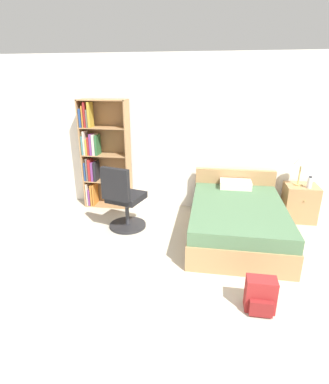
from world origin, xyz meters
name	(u,v)px	position (x,y,z in m)	size (l,w,h in m)	color
ground_plane	(207,358)	(0.00, 0.00, 0.00)	(14.00, 14.00, 0.00)	#BCB29E
wall_back	(216,136)	(0.00, 3.23, 1.30)	(9.00, 0.06, 2.60)	white
bookshelf	(100,154)	(-1.99, 3.03, 0.96)	(0.82, 0.31, 1.89)	#AD7F51
bed	(237,219)	(0.36, 2.21, 0.27)	(1.32, 1.94, 0.77)	#AD7F51
office_chair	(124,201)	(-1.33, 2.15, 0.47)	(0.59, 0.66, 1.03)	#232326
nightstand	(300,203)	(1.42, 2.94, 0.30)	(0.50, 0.46, 0.60)	#AD7F51
table_lamp	(302,161)	(1.35, 2.96, 0.99)	(0.22, 0.22, 0.49)	tan
water_bottle	(310,182)	(1.48, 2.83, 0.68)	(0.07, 0.07, 0.19)	silver
backpack_red	(260,296)	(0.50, 0.65, 0.17)	(0.29, 0.23, 0.36)	maroon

